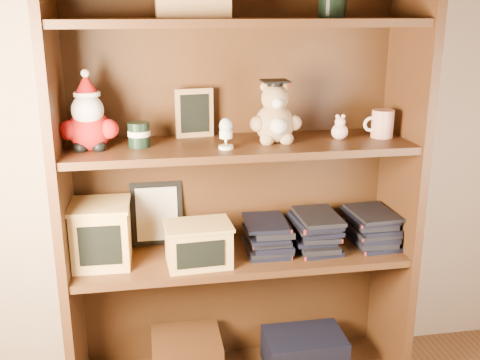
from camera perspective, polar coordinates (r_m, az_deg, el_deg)
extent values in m
cube|color=tan|center=(2.01, -2.72, 13.34)|extent=(3.00, 0.04, 2.50)
cube|color=#452713|center=(1.91, -17.59, -1.45)|extent=(0.03, 0.35, 1.60)
cube|color=#452713|center=(2.09, 16.01, 0.27)|extent=(0.03, 0.35, 1.60)
cube|color=#402511|center=(2.07, -0.78, 0.79)|extent=(1.20, 0.02, 1.60)
cube|color=#452713|center=(1.82, 0.00, 15.73)|extent=(1.14, 0.33, 0.02)
cube|color=#402511|center=(2.19, -5.43, -17.57)|extent=(0.25, 0.22, 0.18)
cube|color=black|center=(2.27, 6.53, -16.86)|extent=(0.30, 0.20, 0.14)
cylinder|color=black|center=(1.90, 9.40, 17.61)|extent=(0.09, 0.09, 0.11)
cube|color=#452713|center=(2.01, 0.00, -7.73)|extent=(1.14, 0.33, 0.02)
cube|color=#452713|center=(1.88, 0.00, 3.43)|extent=(1.14, 0.33, 0.02)
sphere|color=#A50F0F|center=(1.84, -15.03, 4.93)|extent=(0.13, 0.13, 0.13)
sphere|color=#A50F0F|center=(1.83, -17.01, 4.84)|extent=(0.06, 0.06, 0.06)
sphere|color=#A50F0F|center=(1.82, -13.19, 5.07)|extent=(0.06, 0.06, 0.06)
sphere|color=black|center=(1.82, -15.87, 3.20)|extent=(0.04, 0.04, 0.04)
sphere|color=black|center=(1.82, -14.13, 3.30)|extent=(0.04, 0.04, 0.04)
sphere|color=white|center=(1.81, -15.24, 6.87)|extent=(0.10, 0.10, 0.10)
sphere|color=#D8B293|center=(1.83, -15.25, 7.64)|extent=(0.07, 0.07, 0.07)
cone|color=#A50F0F|center=(1.82, -15.38, 9.36)|extent=(0.08, 0.08, 0.07)
sphere|color=white|center=(1.82, -15.46, 10.40)|extent=(0.03, 0.03, 0.03)
cylinder|color=white|center=(1.82, -15.31, 8.43)|extent=(0.08, 0.08, 0.01)
cylinder|color=black|center=(1.84, -10.21, 4.55)|extent=(0.07, 0.07, 0.08)
cylinder|color=beige|center=(1.84, -10.22, 4.71)|extent=(0.07, 0.07, 0.02)
cube|color=#9E7547|center=(1.95, -4.65, 6.80)|extent=(0.13, 0.03, 0.17)
cube|color=black|center=(1.94, -4.63, 6.75)|extent=(0.10, 0.02, 0.13)
cube|color=#9E7547|center=(1.99, -4.68, 4.95)|extent=(0.06, 0.06, 0.01)
cylinder|color=white|center=(1.79, -1.44, 3.36)|extent=(0.05, 0.05, 0.01)
cone|color=white|center=(1.79, -1.44, 4.01)|extent=(0.02, 0.02, 0.03)
cylinder|color=white|center=(1.78, -1.45, 4.66)|extent=(0.04, 0.04, 0.02)
ellipsoid|color=silver|center=(1.78, -1.46, 5.49)|extent=(0.04, 0.04, 0.05)
sphere|color=tan|center=(1.88, 3.52, 5.74)|extent=(0.13, 0.13, 0.13)
sphere|color=white|center=(1.83, 3.92, 5.48)|extent=(0.06, 0.06, 0.06)
sphere|color=tan|center=(1.85, 1.81, 5.71)|extent=(0.05, 0.05, 0.05)
sphere|color=tan|center=(1.88, 5.47, 5.81)|extent=(0.05, 0.05, 0.05)
sphere|color=tan|center=(1.85, 2.77, 4.15)|extent=(0.05, 0.05, 0.05)
sphere|color=tan|center=(1.87, 4.74, 4.21)|extent=(0.05, 0.05, 0.05)
sphere|color=tan|center=(1.87, 3.56, 8.28)|extent=(0.09, 0.09, 0.09)
sphere|color=white|center=(1.83, 3.83, 7.81)|extent=(0.04, 0.04, 0.04)
sphere|color=tan|center=(1.87, 2.52, 9.44)|extent=(0.03, 0.03, 0.03)
sphere|color=tan|center=(1.88, 4.51, 9.46)|extent=(0.03, 0.03, 0.03)
cylinder|color=black|center=(1.86, 3.59, 9.70)|extent=(0.04, 0.04, 0.02)
cube|color=black|center=(1.86, 3.60, 10.02)|extent=(0.09, 0.09, 0.01)
cylinder|color=#A50F0F|center=(1.85, 5.01, 9.64)|extent=(0.00, 0.04, 0.03)
sphere|color=beige|center=(1.96, 10.09, 4.86)|extent=(0.06, 0.06, 0.06)
sphere|color=beige|center=(1.95, 10.14, 5.81)|extent=(0.04, 0.04, 0.04)
sphere|color=beige|center=(1.94, 9.89, 6.39)|extent=(0.01, 0.01, 0.01)
sphere|color=beige|center=(1.95, 10.45, 6.40)|extent=(0.01, 0.01, 0.01)
cylinder|color=silver|center=(2.01, 14.27, 5.57)|extent=(0.08, 0.08, 0.10)
torus|color=white|center=(1.99, 13.14, 5.55)|extent=(0.05, 0.01, 0.05)
cube|color=black|center=(2.07, -8.45, -3.36)|extent=(0.19, 0.05, 0.23)
cube|color=beige|center=(2.06, -8.44, -3.45)|extent=(0.15, 0.03, 0.19)
cube|color=#DAAA59|center=(1.95, -13.89, -5.41)|extent=(0.19, 0.19, 0.21)
cube|color=black|center=(1.86, -14.06, -6.51)|extent=(0.13, 0.01, 0.13)
cube|color=#DAAA59|center=(1.91, -14.11, -2.51)|extent=(0.20, 0.20, 0.01)
cube|color=#DAAA59|center=(1.90, -4.24, -6.63)|extent=(0.22, 0.16, 0.14)
cube|color=black|center=(1.83, -4.00, -7.57)|extent=(0.16, 0.01, 0.09)
cube|color=#DAAA59|center=(1.87, -4.29, -4.63)|extent=(0.23, 0.17, 0.01)
cube|color=black|center=(2.02, 2.86, -6.98)|extent=(0.14, 0.20, 0.02)
cube|color=black|center=(2.01, 2.87, -6.57)|extent=(0.14, 0.20, 0.02)
cube|color=black|center=(2.01, 2.87, -6.15)|extent=(0.14, 0.20, 0.02)
cube|color=black|center=(2.00, 2.88, -5.73)|extent=(0.14, 0.20, 0.02)
cube|color=black|center=(1.99, 2.89, -5.30)|extent=(0.14, 0.20, 0.02)
cube|color=black|center=(1.99, 2.89, -4.88)|extent=(0.14, 0.20, 0.02)
cube|color=black|center=(1.98, 2.90, -4.45)|extent=(0.14, 0.20, 0.02)
cube|color=black|center=(2.06, 7.49, -6.61)|extent=(0.14, 0.20, 0.02)
cube|color=black|center=(2.05, 7.50, -6.20)|extent=(0.14, 0.20, 0.02)
cube|color=black|center=(2.05, 7.52, -5.79)|extent=(0.14, 0.20, 0.02)
cube|color=black|center=(2.04, 7.54, -5.37)|extent=(0.14, 0.20, 0.02)
cube|color=black|center=(2.04, 7.56, -4.96)|extent=(0.14, 0.20, 0.02)
cube|color=black|center=(2.03, 7.57, -4.54)|extent=(0.14, 0.20, 0.02)
cube|color=black|center=(2.02, 7.59, -4.12)|extent=(0.14, 0.20, 0.02)
cube|color=black|center=(2.02, 7.61, -3.69)|extent=(0.14, 0.20, 0.02)
cube|color=black|center=(2.13, 13.19, -6.09)|extent=(0.14, 0.20, 0.02)
cube|color=black|center=(2.13, 13.22, -5.69)|extent=(0.14, 0.20, 0.02)
cube|color=black|center=(2.12, 13.25, -5.29)|extent=(0.14, 0.20, 0.02)
cube|color=black|center=(2.11, 13.28, -4.89)|extent=(0.14, 0.20, 0.02)
cube|color=black|center=(2.11, 13.31, -4.48)|extent=(0.14, 0.20, 0.02)
cube|color=black|center=(2.10, 13.34, -4.08)|extent=(0.14, 0.20, 0.02)
cube|color=black|center=(2.10, 13.37, -3.67)|extent=(0.14, 0.20, 0.02)
cube|color=black|center=(2.09, 13.40, -3.26)|extent=(0.14, 0.20, 0.02)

